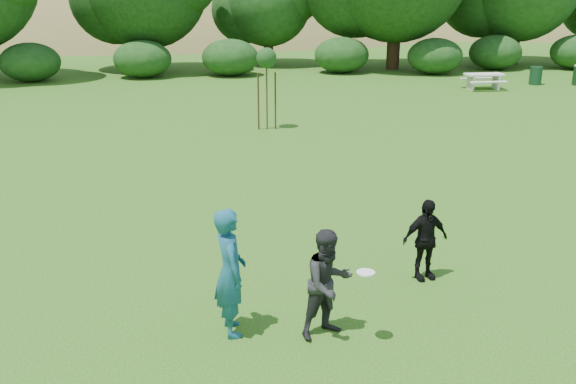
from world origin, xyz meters
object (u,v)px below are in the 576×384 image
object	(u,v)px
player_teal	(230,272)
player_black	(425,240)
sapling	(266,60)
trash_can_near	(536,76)
player_grey	(328,284)
picnic_table	(484,79)

from	to	relation	value
player_teal	player_black	world-z (taller)	player_teal
sapling	trash_can_near	bearing A→B (deg)	28.64
player_teal	sapling	bearing A→B (deg)	-17.14
sapling	player_grey	bearing A→B (deg)	-93.06
player_grey	trash_can_near	distance (m)	26.62
player_teal	player_grey	distance (m)	1.46
sapling	player_black	bearing A→B (deg)	-83.74
trash_can_near	picnic_table	xyz separation A→B (m)	(-3.23, -1.01, 0.07)
trash_can_near	sapling	xyz separation A→B (m)	(-14.53, -7.93, 1.97)
player_black	sapling	distance (m)	12.44
trash_can_near	player_grey	bearing A→B (deg)	-125.00
player_teal	sapling	size ratio (longest dim) A/B	0.70
trash_can_near	picnic_table	size ratio (longest dim) A/B	0.50
player_grey	trash_can_near	world-z (taller)	player_grey
player_teal	player_grey	xyz separation A→B (m)	(1.42, -0.30, -0.15)
trash_can_near	player_teal	bearing A→B (deg)	-127.81
player_teal	picnic_table	world-z (taller)	player_teal
player_teal	player_grey	bearing A→B (deg)	-109.90
trash_can_near	sapling	world-z (taller)	sapling
player_grey	sapling	world-z (taller)	sapling
picnic_table	player_black	bearing A→B (deg)	-117.42
player_black	trash_can_near	distance (m)	24.11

